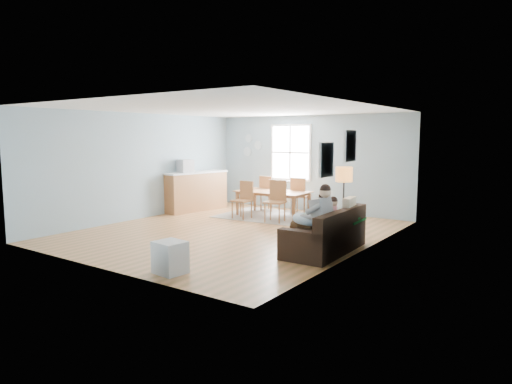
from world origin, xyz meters
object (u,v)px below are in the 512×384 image
Objects in this scene: dining_table at (272,204)px; chair_ne at (299,193)px; storage_cube at (170,257)px; monitor at (185,166)px; sofa at (327,237)px; chair_nw at (268,191)px; floor_lamp at (344,181)px; chair_sw at (244,197)px; father at (315,217)px; counter at (196,191)px; toddler at (328,214)px; chair_se at (276,198)px; baby_swing at (292,198)px.

dining_table is 1.89× the size of chair_ne.
monitor reaches higher than storage_cube.
sofa is 4.74m from chair_nw.
floor_lamp reaches higher than chair_sw.
monitor is (-5.34, 1.32, 0.02)m from floor_lamp.
father is 5.65m from counter.
sofa is 2.47× the size of toddler.
counter reaches higher than chair_se.
counter is (-1.77, -1.08, -0.01)m from chair_nw.
monitor is (-2.78, -1.53, 0.72)m from chair_ne.
sofa is 2.07× the size of chair_sw.
monitor is at bearing -175.60° from chair_sw.
father is 0.47m from toddler.
sofa is 1.87× the size of baby_swing.
father is 1.33× the size of chair_sw.
storage_cube is 6.00m from chair_ne.
toddler is at bearing 64.01° from storage_cube.
baby_swing is at bearing 133.49° from floor_lamp.
chair_se is at bearing -3.10° from counter.
chair_ne is at bearing 55.37° from dining_table.
baby_swing is (-1.42, 6.14, 0.14)m from storage_cube.
chair_sw reaches higher than storage_cube.
monitor is at bearing 131.16° from storage_cube.
chair_sw is 1.63m from chair_ne.
chair_sw is (-3.42, 1.47, -0.72)m from floor_lamp.
sofa is at bearing -30.26° from chair_sw.
dining_table is 0.85m from chair_se.
monitor is (-1.92, -0.15, 0.74)m from chair_sw.
chair_nw reaches higher than chair_sw.
storage_cube is 0.27× the size of dining_table.
storage_cube is at bearing -118.97° from sofa.
counter is (-5.21, 2.17, 0.28)m from sofa.
counter is (-3.78, 4.74, 0.31)m from storage_cube.
sofa is 4.34× the size of monitor.
toddler is at bearing 112.55° from sofa.
storage_cube is 6.30m from baby_swing.
baby_swing is at bearing 147.37° from chair_ne.
monitor is (-2.86, -0.22, 0.70)m from chair_se.
monitor is at bearing -140.97° from chair_nw.
floor_lamp is 0.81× the size of dining_table.
sofa is at bearing -22.60° from counter.
sofa is 0.51m from father.
dining_table is (-2.78, 2.92, -0.35)m from father.
floor_lamp is 1.59× the size of chair_sw.
toddler is at bearing -52.72° from chair_ne.
counter is at bearing 154.28° from father.
toddler is 5.50m from counter.
chair_se is at bearing 134.56° from father.
counter is at bearing -148.52° from chair_nw.
chair_se reaches higher than chair_sw.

